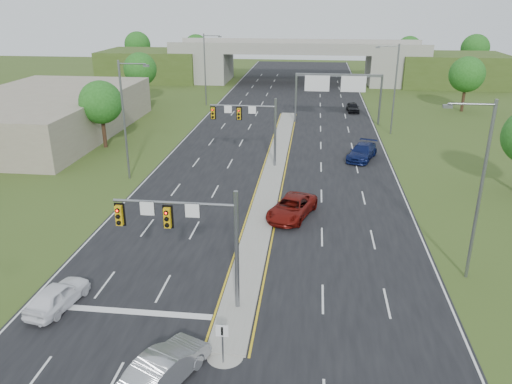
{
  "coord_description": "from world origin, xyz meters",
  "views": [
    {
      "loc": [
        3.75,
        -23.13,
        16.09
      ],
      "look_at": [
        -0.17,
        10.18,
        3.0
      ],
      "focal_mm": 35.0,
      "sensor_mm": 36.0,
      "label": 1
    }
  ],
  "objects_px": {
    "signal_mast_far": "(252,121)",
    "sign_gantry": "(337,85)",
    "car_white": "(58,295)",
    "car_far_c": "(353,107)",
    "car_far_b": "(362,152)",
    "overpass": "(297,64)",
    "signal_mast_near": "(194,230)",
    "car_silver": "(165,367)",
    "keep_right_sign": "(222,338)",
    "car_far_a": "(292,207)"
  },
  "relations": [
    {
      "from": "car_silver",
      "to": "car_far_b",
      "type": "distance_m",
      "value": 36.52
    },
    {
      "from": "car_silver",
      "to": "car_far_b",
      "type": "height_order",
      "value": "car_far_b"
    },
    {
      "from": "car_far_b",
      "to": "car_far_c",
      "type": "xyz_separation_m",
      "value": [
        0.53,
        23.88,
        -0.11
      ]
    },
    {
      "from": "signal_mast_near",
      "to": "sign_gantry",
      "type": "distance_m",
      "value": 45.88
    },
    {
      "from": "keep_right_sign",
      "to": "overpass",
      "type": "height_order",
      "value": "overpass"
    },
    {
      "from": "car_white",
      "to": "car_far_c",
      "type": "xyz_separation_m",
      "value": [
        19.45,
        53.58,
        -0.03
      ]
    },
    {
      "from": "signal_mast_near",
      "to": "car_far_b",
      "type": "relative_size",
      "value": 1.26
    },
    {
      "from": "car_far_b",
      "to": "car_far_c",
      "type": "bearing_deg",
      "value": 108.21
    },
    {
      "from": "overpass",
      "to": "car_far_b",
      "type": "bearing_deg",
      "value": -80.04
    },
    {
      "from": "signal_mast_near",
      "to": "car_far_b",
      "type": "bearing_deg",
      "value": 68.61
    },
    {
      "from": "signal_mast_far",
      "to": "car_far_a",
      "type": "relative_size",
      "value": 1.23
    },
    {
      "from": "signal_mast_far",
      "to": "car_far_b",
      "type": "xyz_separation_m",
      "value": [
        11.27,
        3.78,
        -3.9
      ]
    },
    {
      "from": "signal_mast_near",
      "to": "car_silver",
      "type": "bearing_deg",
      "value": -90.81
    },
    {
      "from": "signal_mast_far",
      "to": "sign_gantry",
      "type": "bearing_deg",
      "value": 65.89
    },
    {
      "from": "sign_gantry",
      "to": "car_white",
      "type": "distance_m",
      "value": 49.03
    },
    {
      "from": "signal_mast_far",
      "to": "overpass",
      "type": "height_order",
      "value": "overpass"
    },
    {
      "from": "signal_mast_far",
      "to": "car_far_c",
      "type": "xyz_separation_m",
      "value": [
        11.8,
        27.66,
        -4.01
      ]
    },
    {
      "from": "overpass",
      "to": "car_far_c",
      "type": "distance_m",
      "value": 29.16
    },
    {
      "from": "car_far_a",
      "to": "car_far_c",
      "type": "height_order",
      "value": "car_far_a"
    },
    {
      "from": "signal_mast_near",
      "to": "signal_mast_far",
      "type": "bearing_deg",
      "value": 90.0
    },
    {
      "from": "sign_gantry",
      "to": "car_far_b",
      "type": "height_order",
      "value": "sign_gantry"
    },
    {
      "from": "signal_mast_far",
      "to": "car_far_a",
      "type": "bearing_deg",
      "value": -69.2
    },
    {
      "from": "overpass",
      "to": "car_silver",
      "type": "relative_size",
      "value": 16.49
    },
    {
      "from": "sign_gantry",
      "to": "overpass",
      "type": "xyz_separation_m",
      "value": [
        -6.68,
        35.08,
        -1.69
      ]
    },
    {
      "from": "keep_right_sign",
      "to": "car_far_a",
      "type": "bearing_deg",
      "value": 82.29
    },
    {
      "from": "sign_gantry",
      "to": "car_far_c",
      "type": "distance_m",
      "value": 9.35
    },
    {
      "from": "overpass",
      "to": "car_silver",
      "type": "bearing_deg",
      "value": -91.56
    },
    {
      "from": "car_silver",
      "to": "overpass",
      "type": "bearing_deg",
      "value": -68.34
    },
    {
      "from": "overpass",
      "to": "car_silver",
      "type": "height_order",
      "value": "overpass"
    },
    {
      "from": "car_white",
      "to": "overpass",
      "type": "bearing_deg",
      "value": -86.97
    },
    {
      "from": "signal_mast_near",
      "to": "overpass",
      "type": "height_order",
      "value": "overpass"
    },
    {
      "from": "signal_mast_near",
      "to": "car_white",
      "type": "relative_size",
      "value": 1.65
    },
    {
      "from": "signal_mast_near",
      "to": "car_white",
      "type": "height_order",
      "value": "signal_mast_near"
    },
    {
      "from": "signal_mast_near",
      "to": "car_far_c",
      "type": "bearing_deg",
      "value": 77.37
    },
    {
      "from": "signal_mast_far",
      "to": "overpass",
      "type": "relative_size",
      "value": 0.09
    },
    {
      "from": "signal_mast_far",
      "to": "car_far_a",
      "type": "height_order",
      "value": "signal_mast_far"
    },
    {
      "from": "car_far_b",
      "to": "overpass",
      "type": "bearing_deg",
      "value": 119.43
    },
    {
      "from": "keep_right_sign",
      "to": "car_silver",
      "type": "height_order",
      "value": "keep_right_sign"
    },
    {
      "from": "signal_mast_far",
      "to": "overpass",
      "type": "xyz_separation_m",
      "value": [
        2.26,
        55.07,
        -1.17
      ]
    },
    {
      "from": "signal_mast_far",
      "to": "car_silver",
      "type": "relative_size",
      "value": 1.44
    },
    {
      "from": "overpass",
      "to": "car_silver",
      "type": "distance_m",
      "value": 86.07
    },
    {
      "from": "car_white",
      "to": "car_far_a",
      "type": "distance_m",
      "value": 18.45
    },
    {
      "from": "sign_gantry",
      "to": "car_far_a",
      "type": "xyz_separation_m",
      "value": [
        -4.34,
        -32.13,
        -4.43
      ]
    },
    {
      "from": "signal_mast_near",
      "to": "car_white",
      "type": "xyz_separation_m",
      "value": [
        -7.65,
        -0.92,
        -3.98
      ]
    },
    {
      "from": "car_far_b",
      "to": "car_far_a",
      "type": "bearing_deg",
      "value": -93.25
    },
    {
      "from": "sign_gantry",
      "to": "signal_mast_far",
      "type": "bearing_deg",
      "value": -114.11
    },
    {
      "from": "car_far_c",
      "to": "car_far_b",
      "type": "bearing_deg",
      "value": -94.71
    },
    {
      "from": "keep_right_sign",
      "to": "sign_gantry",
      "type": "xyz_separation_m",
      "value": [
        6.68,
        49.45,
        3.72
      ]
    },
    {
      "from": "car_white",
      "to": "car_far_b",
      "type": "distance_m",
      "value": 35.22
    },
    {
      "from": "sign_gantry",
      "to": "car_far_c",
      "type": "xyz_separation_m",
      "value": [
        2.85,
        7.67,
        -4.52
      ]
    }
  ]
}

